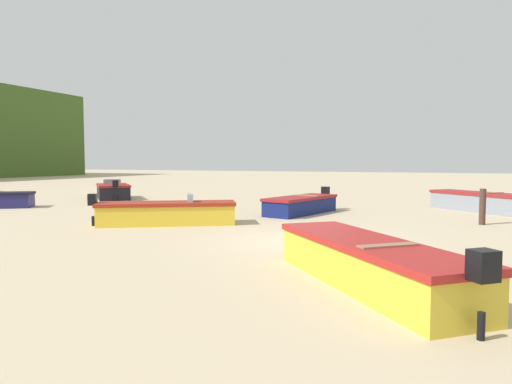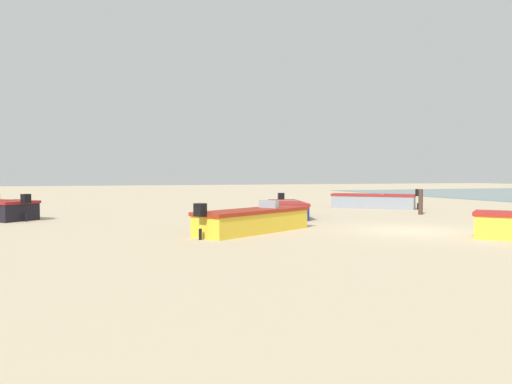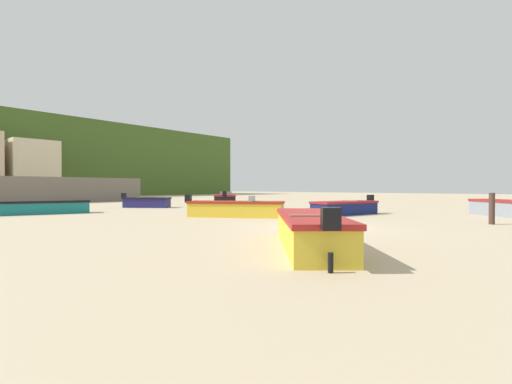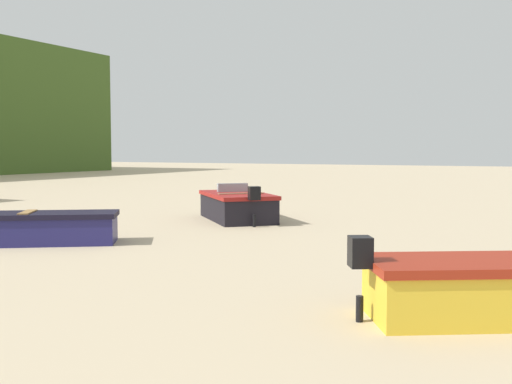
# 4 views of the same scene
# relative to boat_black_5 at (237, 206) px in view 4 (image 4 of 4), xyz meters

# --- Properties ---
(boat_black_5) EXTENTS (3.75, 3.71, 1.19)m
(boat_black_5) POSITION_rel_boat_black_5_xyz_m (0.00, 0.00, 0.00)
(boat_black_5) COLOR black
(boat_black_5) RESTS_ON ground
(boat_navy_6) EXTENTS (2.92, 3.48, 1.07)m
(boat_navy_6) POSITION_rel_boat_black_5_xyz_m (-6.47, 1.69, -0.06)
(boat_navy_6) COLOR navy
(boat_navy_6) RESTS_ON ground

